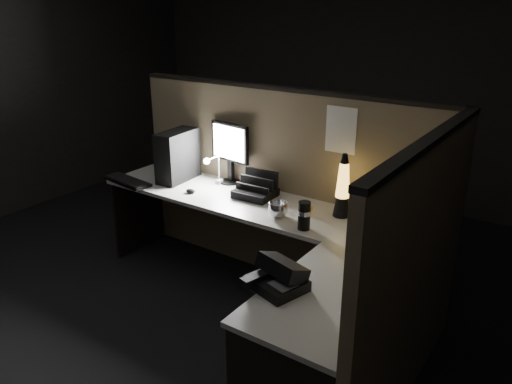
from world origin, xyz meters
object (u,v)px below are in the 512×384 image
Objects in this scene: pc_tower at (178,156)px; lava_lamp at (343,191)px; desk_phone at (278,276)px; monitor at (230,147)px; keyboard at (127,181)px.

lava_lamp reaches higher than pc_tower.
pc_tower is 1.29× the size of desk_phone.
pc_tower is at bearing -176.79° from lava_lamp.
pc_tower is at bearing 165.20° from desk_phone.
pc_tower is at bearing -145.80° from monitor.
keyboard is (-0.68, -0.49, -0.28)m from monitor.
keyboard is at bearing 177.04° from desk_phone.
keyboard is 1.46× the size of desk_phone.
monitor is 0.89m from keyboard.
pc_tower is 1.84m from desk_phone.
desk_phone is at bearing -35.79° from pc_tower.
keyboard is at bearing -136.80° from monitor.
keyboard is at bearing -167.75° from lava_lamp.
pc_tower is 1.44m from lava_lamp.
lava_lamp reaches higher than desk_phone.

